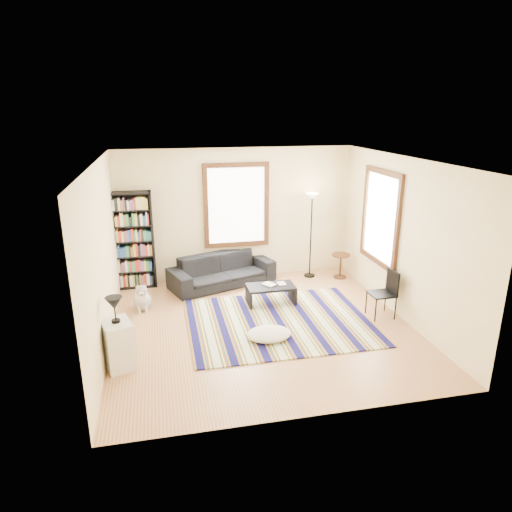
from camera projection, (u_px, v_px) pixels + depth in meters
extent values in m
cube|color=tan|center=(262.00, 328.00, 7.86)|extent=(5.00, 5.00, 0.10)
cube|color=white|center=(263.00, 157.00, 6.97)|extent=(5.00, 5.00, 0.10)
cube|color=#F9E3A8|center=(236.00, 214.00, 9.78)|extent=(5.00, 0.10, 2.80)
cube|color=#F9E3A8|center=(314.00, 313.00, 5.04)|extent=(5.00, 0.10, 2.80)
cube|color=#F9E3A8|center=(99.00, 258.00, 6.90)|extent=(0.10, 5.00, 2.80)
cube|color=#F9E3A8|center=(405.00, 239.00, 7.92)|extent=(0.10, 5.00, 2.80)
cube|color=white|center=(236.00, 205.00, 9.65)|extent=(1.20, 0.06, 1.60)
cube|color=white|center=(381.00, 217.00, 8.59)|extent=(0.06, 1.20, 1.60)
cube|color=#0F0D45|center=(279.00, 321.00, 7.97)|extent=(3.16, 2.53, 0.02)
imported|color=black|center=(222.00, 270.00, 9.57)|extent=(1.55, 2.36, 0.64)
cube|color=black|center=(131.00, 241.00, 9.25)|extent=(0.90, 0.30, 2.00)
cube|color=black|center=(271.00, 295.00, 8.68)|extent=(0.98, 0.67, 0.36)
imported|color=beige|center=(266.00, 286.00, 8.61)|extent=(0.30, 0.28, 0.02)
imported|color=beige|center=(278.00, 284.00, 8.70)|extent=(0.21, 0.16, 0.02)
ellipsoid|color=beige|center=(269.00, 334.00, 7.36)|extent=(0.88, 0.78, 0.18)
cylinder|color=#422510|center=(340.00, 266.00, 9.99)|extent=(0.45, 0.45, 0.54)
cube|color=black|center=(382.00, 294.00, 8.06)|extent=(0.43, 0.41, 0.86)
cube|color=silver|center=(118.00, 344.00, 6.51)|extent=(0.52, 0.59, 0.70)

